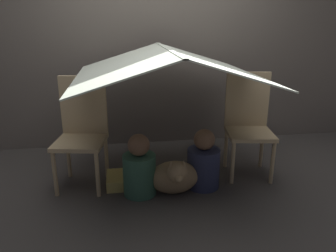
{
  "coord_description": "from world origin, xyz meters",
  "views": [
    {
      "loc": [
        -0.41,
        -2.67,
        1.45
      ],
      "look_at": [
        0.0,
        0.1,
        0.54
      ],
      "focal_mm": 35.0,
      "sensor_mm": 36.0,
      "label": 1
    }
  ],
  "objects_px": {
    "chair_left": "(82,129)",
    "person_front": "(139,169)",
    "chair_right": "(248,121)",
    "person_second": "(203,163)",
    "dog": "(175,176)"
  },
  "relations": [
    {
      "from": "chair_left",
      "to": "person_front",
      "type": "xyz_separation_m",
      "value": [
        0.49,
        -0.3,
        -0.29
      ]
    },
    {
      "from": "chair_right",
      "to": "person_second",
      "type": "xyz_separation_m",
      "value": [
        -0.5,
        -0.25,
        -0.29
      ]
    },
    {
      "from": "chair_right",
      "to": "person_second",
      "type": "relative_size",
      "value": 1.79
    },
    {
      "from": "chair_left",
      "to": "chair_right",
      "type": "relative_size",
      "value": 1.0
    },
    {
      "from": "person_front",
      "to": "person_second",
      "type": "relative_size",
      "value": 1.0
    },
    {
      "from": "chair_right",
      "to": "dog",
      "type": "height_order",
      "value": "chair_right"
    },
    {
      "from": "chair_left",
      "to": "person_second",
      "type": "height_order",
      "value": "chair_left"
    },
    {
      "from": "person_front",
      "to": "dog",
      "type": "distance_m",
      "value": 0.31
    },
    {
      "from": "person_front",
      "to": "person_second",
      "type": "height_order",
      "value": "person_front"
    },
    {
      "from": "chair_left",
      "to": "person_front",
      "type": "height_order",
      "value": "chair_left"
    },
    {
      "from": "chair_right",
      "to": "chair_left",
      "type": "bearing_deg",
      "value": -171.64
    },
    {
      "from": "person_front",
      "to": "chair_left",
      "type": "bearing_deg",
      "value": 148.24
    },
    {
      "from": "person_second",
      "to": "dog",
      "type": "relative_size",
      "value": 1.28
    },
    {
      "from": "person_front",
      "to": "person_second",
      "type": "xyz_separation_m",
      "value": [
        0.58,
        0.05,
        -0.0
      ]
    },
    {
      "from": "chair_left",
      "to": "person_second",
      "type": "bearing_deg",
      "value": -3.13
    }
  ]
}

